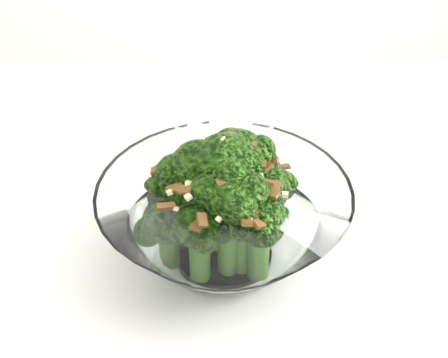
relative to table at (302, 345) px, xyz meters
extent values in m
cube|color=white|center=(0.00, 0.00, 0.05)|extent=(1.28, 0.92, 0.04)
cylinder|color=white|center=(-0.06, 0.04, 0.07)|extent=(0.08, 0.08, 0.01)
cylinder|color=#2E5A17|center=(-0.06, 0.04, 0.12)|extent=(0.02, 0.02, 0.08)
sphere|color=#2B5910|center=(-0.06, 0.04, 0.17)|extent=(0.05, 0.05, 0.05)
cylinder|color=#2E5A17|center=(-0.05, 0.06, 0.11)|extent=(0.02, 0.02, 0.07)
sphere|color=#2B5910|center=(-0.05, 0.06, 0.16)|extent=(0.04, 0.04, 0.04)
cylinder|color=#2E5A17|center=(-0.08, 0.05, 0.11)|extent=(0.02, 0.02, 0.07)
sphere|color=#2B5910|center=(-0.08, 0.05, 0.16)|extent=(0.05, 0.05, 0.05)
cylinder|color=#2E5A17|center=(-0.06, 0.02, 0.11)|extent=(0.02, 0.02, 0.07)
sphere|color=#2B5910|center=(-0.06, 0.02, 0.15)|extent=(0.04, 0.04, 0.04)
cylinder|color=#2E5A17|center=(-0.03, 0.04, 0.10)|extent=(0.02, 0.02, 0.05)
sphere|color=#2B5910|center=(-0.03, 0.04, 0.14)|extent=(0.04, 0.04, 0.04)
cylinder|color=#2E5A17|center=(-0.09, 0.06, 0.10)|extent=(0.02, 0.02, 0.05)
sphere|color=#2B5910|center=(-0.09, 0.06, 0.14)|extent=(0.04, 0.04, 0.04)
cylinder|color=#2E5A17|center=(-0.04, 0.01, 0.10)|extent=(0.02, 0.02, 0.05)
sphere|color=#2B5910|center=(-0.04, 0.01, 0.14)|extent=(0.04, 0.04, 0.04)
cylinder|color=#2E5A17|center=(-0.08, 0.02, 0.10)|extent=(0.02, 0.02, 0.05)
sphere|color=#2B5910|center=(-0.08, 0.02, 0.13)|extent=(0.04, 0.04, 0.04)
cylinder|color=#2E5A17|center=(-0.02, 0.07, 0.10)|extent=(0.02, 0.02, 0.04)
sphere|color=#2B5910|center=(-0.02, 0.07, 0.13)|extent=(0.04, 0.04, 0.04)
cylinder|color=#2E5A17|center=(-0.11, 0.04, 0.10)|extent=(0.02, 0.02, 0.04)
sphere|color=#2B5910|center=(-0.11, 0.04, 0.12)|extent=(0.04, 0.04, 0.04)
cylinder|color=#2E5A17|center=(-0.06, 0.09, 0.10)|extent=(0.02, 0.02, 0.04)
sphere|color=#2B5910|center=(-0.06, 0.09, 0.13)|extent=(0.04, 0.04, 0.04)
cylinder|color=#2E5A17|center=(-0.05, 0.07, 0.11)|extent=(0.02, 0.02, 0.06)
sphere|color=#2B5910|center=(-0.05, 0.07, 0.15)|extent=(0.04, 0.04, 0.04)
cylinder|color=#2E5A17|center=(-0.05, 0.02, 0.10)|extent=(0.02, 0.02, 0.05)
sphere|color=#2B5910|center=(-0.05, 0.02, 0.13)|extent=(0.04, 0.04, 0.04)
cube|color=brown|center=(-0.04, 0.05, 0.18)|extent=(0.01, 0.01, 0.00)
cube|color=brown|center=(-0.04, 0.06, 0.17)|extent=(0.01, 0.01, 0.00)
cube|color=brown|center=(-0.03, 0.08, 0.16)|extent=(0.01, 0.01, 0.01)
cube|color=brown|center=(-0.04, 0.08, 0.16)|extent=(0.01, 0.01, 0.00)
cube|color=brown|center=(-0.02, 0.07, 0.15)|extent=(0.01, 0.01, 0.01)
cube|color=brown|center=(-0.04, 0.00, 0.15)|extent=(0.01, 0.01, 0.01)
cube|color=brown|center=(-0.05, 0.06, 0.17)|extent=(0.01, 0.01, 0.01)
cube|color=brown|center=(-0.08, 0.00, 0.15)|extent=(0.01, 0.01, 0.01)
cube|color=brown|center=(-0.05, 0.06, 0.18)|extent=(0.01, 0.02, 0.01)
cube|color=brown|center=(-0.03, 0.02, 0.15)|extent=(0.01, 0.01, 0.00)
cube|color=brown|center=(-0.06, 0.02, 0.17)|extent=(0.02, 0.01, 0.01)
cube|color=brown|center=(-0.09, 0.05, 0.17)|extent=(0.01, 0.01, 0.01)
cube|color=brown|center=(-0.10, 0.03, 0.16)|extent=(0.01, 0.01, 0.01)
cube|color=brown|center=(-0.09, 0.02, 0.16)|extent=(0.01, 0.01, 0.01)
cube|color=brown|center=(-0.03, 0.02, 0.16)|extent=(0.01, 0.01, 0.00)
cube|color=brown|center=(-0.03, 0.07, 0.16)|extent=(0.01, 0.01, 0.01)
cube|color=brown|center=(-0.11, 0.06, 0.15)|extent=(0.01, 0.01, 0.01)
cube|color=brown|center=(-0.03, 0.04, 0.16)|extent=(0.01, 0.01, 0.01)
cube|color=brown|center=(-0.11, 0.02, 0.15)|extent=(0.01, 0.01, 0.00)
cube|color=brown|center=(-0.07, 0.07, 0.17)|extent=(0.01, 0.01, 0.01)
cube|color=brown|center=(-0.02, 0.06, 0.16)|extent=(0.01, 0.01, 0.01)
cube|color=brown|center=(-0.08, 0.05, 0.17)|extent=(0.01, 0.01, 0.01)
cube|color=brown|center=(-0.02, 0.07, 0.16)|extent=(0.01, 0.01, 0.01)
cube|color=brown|center=(-0.04, 0.04, 0.18)|extent=(0.01, 0.01, 0.01)
cube|color=brown|center=(-0.04, 0.02, 0.16)|extent=(0.01, 0.01, 0.01)
cube|color=brown|center=(-0.04, 0.03, 0.17)|extent=(0.02, 0.01, 0.01)
cube|color=brown|center=(-0.04, 0.09, 0.15)|extent=(0.01, 0.02, 0.01)
cube|color=brown|center=(-0.11, 0.07, 0.15)|extent=(0.01, 0.01, 0.01)
cube|color=brown|center=(-0.05, 0.00, 0.15)|extent=(0.01, 0.01, 0.01)
cube|color=brown|center=(-0.09, 0.00, 0.15)|extent=(0.01, 0.01, 0.01)
cube|color=brown|center=(-0.03, 0.02, 0.16)|extent=(0.02, 0.01, 0.00)
cube|color=brown|center=(-0.01, 0.06, 0.15)|extent=(0.01, 0.01, 0.01)
cube|color=brown|center=(-0.08, 0.07, 0.17)|extent=(0.01, 0.01, 0.01)
cube|color=brown|center=(-0.07, 0.06, 0.17)|extent=(0.01, 0.01, 0.01)
cube|color=brown|center=(-0.07, 0.06, 0.18)|extent=(0.01, 0.01, 0.01)
cube|color=brown|center=(-0.04, 0.06, 0.17)|extent=(0.01, 0.01, 0.00)
cube|color=brown|center=(-0.06, 0.05, 0.18)|extent=(0.01, 0.01, 0.01)
cube|color=brown|center=(-0.10, 0.05, 0.16)|extent=(0.01, 0.02, 0.01)
cube|color=brown|center=(-0.10, 0.03, 0.16)|extent=(0.01, 0.01, 0.01)
cube|color=brown|center=(-0.06, 0.07, 0.17)|extent=(0.01, 0.01, 0.01)
cube|color=brown|center=(-0.11, 0.07, 0.15)|extent=(0.01, 0.01, 0.01)
cube|color=brown|center=(-0.05, -0.01, 0.15)|extent=(0.01, 0.01, 0.01)
cube|color=beige|center=(-0.06, 0.04, 0.19)|extent=(0.01, 0.01, 0.00)
cube|color=beige|center=(-0.04, 0.08, 0.16)|extent=(0.00, 0.00, 0.00)
cube|color=beige|center=(-0.07, 0.07, 0.17)|extent=(0.00, 0.00, 0.00)
cube|color=beige|center=(-0.06, 0.04, 0.19)|extent=(0.01, 0.01, 0.01)
cube|color=beige|center=(-0.10, 0.01, 0.15)|extent=(0.00, 0.00, 0.00)
cube|color=beige|center=(-0.07, 0.09, 0.16)|extent=(0.00, 0.00, 0.00)
cube|color=beige|center=(-0.05, 0.00, 0.15)|extent=(0.00, 0.00, 0.00)
cube|color=beige|center=(-0.10, 0.03, 0.16)|extent=(0.01, 0.01, 0.00)
cube|color=beige|center=(-0.04, 0.02, 0.17)|extent=(0.01, 0.01, 0.00)
cube|color=beige|center=(-0.02, 0.02, 0.15)|extent=(0.01, 0.01, 0.00)
cube|color=beige|center=(-0.05, 0.02, 0.17)|extent=(0.00, 0.00, 0.00)
cube|color=beige|center=(-0.04, 0.02, 0.17)|extent=(0.01, 0.00, 0.00)
cube|color=beige|center=(-0.07, 0.00, 0.15)|extent=(0.01, 0.01, 0.00)
cube|color=beige|center=(-0.03, 0.06, 0.17)|extent=(0.00, 0.00, 0.00)
cube|color=beige|center=(-0.09, 0.03, 0.16)|extent=(0.01, 0.01, 0.01)
cube|color=beige|center=(-0.07, 0.09, 0.15)|extent=(0.01, 0.01, 0.00)
cube|color=beige|center=(-0.05, 0.08, 0.16)|extent=(0.00, 0.00, 0.00)
cube|color=beige|center=(-0.05, 0.01, 0.16)|extent=(0.00, 0.00, 0.00)
cube|color=beige|center=(-0.04, 0.06, 0.18)|extent=(0.01, 0.01, 0.00)
cube|color=beige|center=(-0.04, 0.08, 0.16)|extent=(0.01, 0.01, 0.01)
cube|color=beige|center=(-0.09, 0.01, 0.16)|extent=(0.01, 0.01, 0.00)
camera|label=1|loc=(-0.11, -0.33, 0.44)|focal=50.00mm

